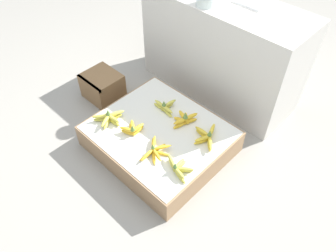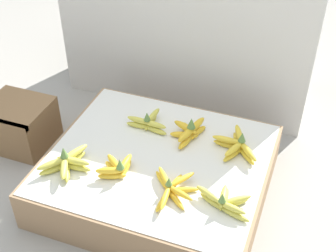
% 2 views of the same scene
% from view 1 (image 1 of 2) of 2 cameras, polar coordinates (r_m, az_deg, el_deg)
% --- Properties ---
extents(ground_plane, '(10.00, 10.00, 0.00)m').
position_cam_1_polar(ground_plane, '(2.46, -1.41, -3.65)').
color(ground_plane, gray).
extents(display_platform, '(0.92, 0.81, 0.19)m').
position_cam_1_polar(display_platform, '(2.39, -1.45, -2.19)').
color(display_platform, '#997551').
rests_on(display_platform, ground_plane).
extents(back_vendor_table, '(1.31, 0.50, 0.81)m').
position_cam_1_polar(back_vendor_table, '(2.74, 9.28, 13.11)').
color(back_vendor_table, beige).
rests_on(back_vendor_table, ground_plane).
extents(wooden_crate, '(0.30, 0.27, 0.22)m').
position_cam_1_polar(wooden_crate, '(2.84, -11.33, 6.83)').
color(wooden_crate, olive).
rests_on(wooden_crate, ground_plane).
extents(banana_bunch_front_left, '(0.20, 0.23, 0.10)m').
position_cam_1_polar(banana_bunch_front_left, '(2.39, -10.25, 1.37)').
color(banana_bunch_front_left, gold).
rests_on(banana_bunch_front_left, display_platform).
extents(banana_bunch_front_midleft, '(0.12, 0.15, 0.10)m').
position_cam_1_polar(banana_bunch_front_midleft, '(2.29, -6.20, -0.55)').
color(banana_bunch_front_midleft, gold).
rests_on(banana_bunch_front_midleft, display_platform).
extents(banana_bunch_front_midright, '(0.20, 0.23, 0.08)m').
position_cam_1_polar(banana_bunch_front_midright, '(2.16, -2.34, -4.29)').
color(banana_bunch_front_midright, gold).
rests_on(banana_bunch_front_midright, display_platform).
extents(banana_bunch_front_right, '(0.23, 0.15, 0.09)m').
position_cam_1_polar(banana_bunch_front_right, '(2.07, 1.84, -7.31)').
color(banana_bunch_front_right, gold).
rests_on(banana_bunch_front_right, display_platform).
extents(banana_bunch_middle_midleft, '(0.20, 0.15, 0.09)m').
position_cam_1_polar(banana_bunch_middle_midleft, '(2.44, -0.50, 3.38)').
color(banana_bunch_middle_midleft, gold).
rests_on(banana_bunch_middle_midleft, display_platform).
extents(banana_bunch_middle_midright, '(0.15, 0.21, 0.11)m').
position_cam_1_polar(banana_bunch_middle_midright, '(2.34, 2.88, 1.16)').
color(banana_bunch_middle_midright, gold).
rests_on(banana_bunch_middle_midright, display_platform).
extents(banana_bunch_middle_right, '(0.22, 0.23, 0.10)m').
position_cam_1_polar(banana_bunch_middle_right, '(2.25, 6.78, -1.88)').
color(banana_bunch_middle_right, gold).
rests_on(banana_bunch_middle_right, display_platform).
extents(foam_tray_white, '(0.22, 0.17, 0.02)m').
position_cam_1_polar(foam_tray_white, '(2.54, 14.44, 20.21)').
color(foam_tray_white, white).
rests_on(foam_tray_white, back_vendor_table).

